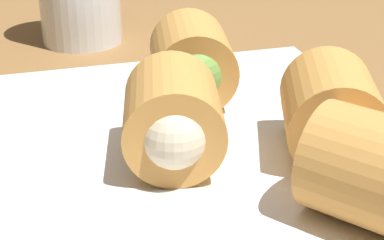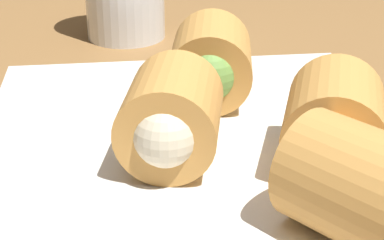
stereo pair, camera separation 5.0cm
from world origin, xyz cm
name	(u,v)px [view 1 (the left image)]	position (x,y,z in cm)	size (l,w,h in cm)	color
table_surface	(189,173)	(0.00, 0.00, 1.00)	(180.00, 140.00, 2.00)	olive
serving_plate	(192,165)	(-2.07, 0.40, 2.76)	(30.64, 25.32, 1.50)	white
roll_front_left	(193,63)	(5.11, -1.68, 6.18)	(7.46, 6.35, 5.36)	#D19347
roll_front_right	(333,114)	(-4.50, -6.91, 6.18)	(7.66, 7.10, 5.36)	#D19347
roll_back_right	(173,120)	(-2.88, 1.67, 6.18)	(7.52, 6.55, 5.36)	#D19347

